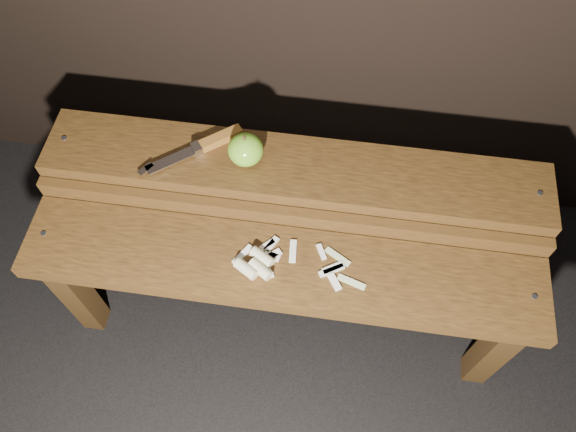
# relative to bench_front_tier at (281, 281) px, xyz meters

# --- Properties ---
(ground) EXTENTS (60.00, 60.00, 0.00)m
(ground) POSITION_rel_bench_front_tier_xyz_m (0.00, 0.06, -0.35)
(ground) COLOR black
(bench_front_tier) EXTENTS (1.20, 0.20, 0.42)m
(bench_front_tier) POSITION_rel_bench_front_tier_xyz_m (0.00, 0.00, 0.00)
(bench_front_tier) COLOR #301D0C
(bench_front_tier) RESTS_ON ground
(bench_rear_tier) EXTENTS (1.20, 0.21, 0.50)m
(bench_rear_tier) POSITION_rel_bench_front_tier_xyz_m (0.00, 0.23, 0.06)
(bench_rear_tier) COLOR #301D0C
(bench_rear_tier) RESTS_ON ground
(apple) EXTENTS (0.08, 0.08, 0.09)m
(apple) POSITION_rel_bench_front_tier_xyz_m (-0.11, 0.23, 0.18)
(apple) COLOR #649D20
(apple) RESTS_ON bench_rear_tier
(knife) EXTENTS (0.22, 0.18, 0.02)m
(knife) POSITION_rel_bench_front_tier_xyz_m (-0.21, 0.26, 0.16)
(knife) COLOR brown
(knife) RESTS_ON bench_rear_tier
(apple_scraps) EXTENTS (0.31, 0.12, 0.03)m
(apple_scraps) POSITION_rel_bench_front_tier_xyz_m (-0.02, 0.00, 0.08)
(apple_scraps) COLOR beige
(apple_scraps) RESTS_ON bench_front_tier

